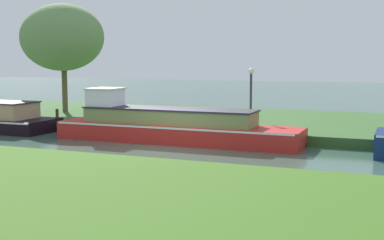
{
  "coord_description": "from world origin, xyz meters",
  "views": [
    {
      "loc": [
        7.89,
        -17.42,
        3.23
      ],
      "look_at": [
        0.31,
        1.2,
        0.9
      ],
      "focal_mm": 48.98,
      "sensor_mm": 36.0,
      "label": 1
    }
  ],
  "objects_px": {
    "mooring_post_far": "(109,115)",
    "lamp_post": "(251,89)",
    "red_barge": "(171,126)",
    "willow_tree_left": "(61,38)",
    "mooring_post_near": "(57,115)",
    "black_cruiser": "(7,119)"
  },
  "relations": [
    {
      "from": "red_barge",
      "to": "black_cruiser",
      "type": "xyz_separation_m",
      "value": [
        -8.12,
        0.0,
        -0.08
      ]
    },
    {
      "from": "lamp_post",
      "to": "mooring_post_far",
      "type": "relative_size",
      "value": 3.53
    },
    {
      "from": "black_cruiser",
      "to": "willow_tree_left",
      "type": "relative_size",
      "value": 0.72
    },
    {
      "from": "black_cruiser",
      "to": "mooring_post_near",
      "type": "relative_size",
      "value": 7.73
    },
    {
      "from": "red_barge",
      "to": "lamp_post",
      "type": "distance_m",
      "value": 3.83
    },
    {
      "from": "mooring_post_far",
      "to": "lamp_post",
      "type": "bearing_deg",
      "value": 9.6
    },
    {
      "from": "willow_tree_left",
      "to": "mooring_post_far",
      "type": "xyz_separation_m",
      "value": [
        4.87,
        -3.35,
        -3.64
      ]
    },
    {
      "from": "black_cruiser",
      "to": "red_barge",
      "type": "bearing_deg",
      "value": -0.0
    },
    {
      "from": "red_barge",
      "to": "mooring_post_near",
      "type": "height_order",
      "value": "red_barge"
    },
    {
      "from": "mooring_post_near",
      "to": "mooring_post_far",
      "type": "height_order",
      "value": "mooring_post_far"
    },
    {
      "from": "red_barge",
      "to": "lamp_post",
      "type": "height_order",
      "value": "lamp_post"
    },
    {
      "from": "willow_tree_left",
      "to": "mooring_post_far",
      "type": "distance_m",
      "value": 6.94
    },
    {
      "from": "red_barge",
      "to": "mooring_post_far",
      "type": "xyz_separation_m",
      "value": [
        -3.68,
        1.47,
        0.12
      ]
    },
    {
      "from": "lamp_post",
      "to": "mooring_post_near",
      "type": "height_order",
      "value": "lamp_post"
    },
    {
      "from": "red_barge",
      "to": "mooring_post_near",
      "type": "bearing_deg",
      "value": 167.23
    },
    {
      "from": "willow_tree_left",
      "to": "lamp_post",
      "type": "height_order",
      "value": "willow_tree_left"
    },
    {
      "from": "red_barge",
      "to": "mooring_post_far",
      "type": "height_order",
      "value": "red_barge"
    },
    {
      "from": "red_barge",
      "to": "mooring_post_far",
      "type": "bearing_deg",
      "value": 158.27
    },
    {
      "from": "lamp_post",
      "to": "black_cruiser",
      "type": "bearing_deg",
      "value": -166.7
    },
    {
      "from": "black_cruiser",
      "to": "mooring_post_far",
      "type": "bearing_deg",
      "value": 18.32
    },
    {
      "from": "red_barge",
      "to": "lamp_post",
      "type": "xyz_separation_m",
      "value": [
        2.55,
        2.52,
        1.36
      ]
    },
    {
      "from": "red_barge",
      "to": "mooring_post_near",
      "type": "xyz_separation_m",
      "value": [
        -6.48,
        1.47,
        0.04
      ]
    }
  ]
}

